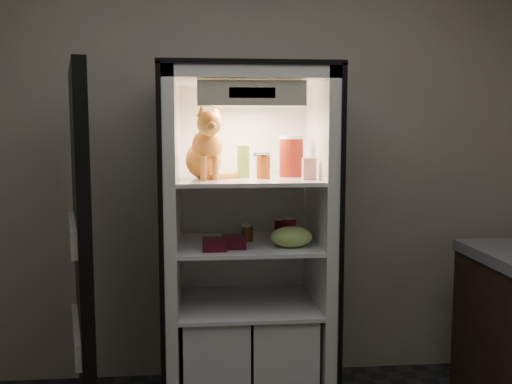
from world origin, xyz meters
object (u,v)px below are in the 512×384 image
salsa_jar (263,166)px  berry_box_right (234,242)px  tabby_cat (206,152)px  parmesan_shaker (243,162)px  soda_can_c (289,231)px  soda_can_a (279,229)px  grape_bag (291,237)px  cream_carton (309,169)px  refrigerator (247,267)px  mayo_tub (262,164)px  berry_box_left (214,244)px  condiment_jar (247,233)px  soda_can_b (288,230)px  pepper_jar (291,156)px

salsa_jar → berry_box_right: 0.42m
tabby_cat → parmesan_shaker: 0.21m
parmesan_shaker → berry_box_right: (-0.06, -0.14, -0.41)m
parmesan_shaker → soda_can_c: size_ratio=1.24×
soda_can_c → berry_box_right: (-0.30, -0.08, -0.04)m
parmesan_shaker → soda_can_a: (0.21, 0.08, -0.38)m
grape_bag → salsa_jar: bearing=147.7°
cream_carton → grape_bag: size_ratio=0.51×
refrigerator → mayo_tub: bearing=19.9°
salsa_jar → mayo_tub: bearing=88.0°
tabby_cat → grape_bag: tabby_cat is taller
parmesan_shaker → berry_box_left: 0.48m
tabby_cat → grape_bag: (0.44, -0.11, -0.44)m
cream_carton → condiment_jar: size_ratio=1.22×
soda_can_b → salsa_jar: bearing=-150.8°
grape_bag → berry_box_left: 0.40m
refrigerator → parmesan_shaker: 0.59m
soda_can_b → soda_can_c: 0.08m
parmesan_shaker → cream_carton: size_ratio=1.55×
soda_can_b → cream_carton: bearing=-61.7°
berry_box_right → tabby_cat: bearing=142.7°
berry_box_left → berry_box_right: berry_box_right is taller
berry_box_right → pepper_jar: bearing=29.5°
soda_can_b → berry_box_right: (-0.31, -0.16, -0.03)m
berry_box_left → berry_box_right: bearing=24.6°
berry_box_left → cream_carton: bearing=5.9°
cream_carton → soda_can_b: (-0.08, 0.15, -0.35)m
tabby_cat → soda_can_a: size_ratio=3.44×
tabby_cat → mayo_tub: (0.31, 0.12, -0.08)m
parmesan_shaker → salsa_jar: (0.10, -0.06, -0.02)m
salsa_jar → berry_box_left: size_ratio=1.08×
parmesan_shaker → soda_can_b: size_ratio=1.52×
mayo_tub → berry_box_left: (-0.27, -0.27, -0.39)m
soda_can_a → soda_can_b: 0.07m
pepper_jar → berry_box_left: pepper_jar is taller
tabby_cat → pepper_jar: 0.47m
tabby_cat → berry_box_right: tabby_cat is taller
soda_can_a → berry_box_left: 0.46m
refrigerator → tabby_cat: bearing=-158.4°
soda_can_c → berry_box_right: 0.31m
grape_bag → berry_box_right: grape_bag is taller
refrigerator → condiment_jar: refrigerator is taller
soda_can_c → berry_box_left: bearing=-162.4°
soda_can_c → berry_box_right: bearing=-164.9°
parmesan_shaker → mayo_tub: parmesan_shaker is taller
soda_can_c → cream_carton: bearing=-40.4°
tabby_cat → condiment_jar: bearing=5.7°
tabby_cat → soda_can_b: 0.62m
berry_box_right → refrigerator: bearing=67.1°
tabby_cat → pepper_jar: bearing=-1.4°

